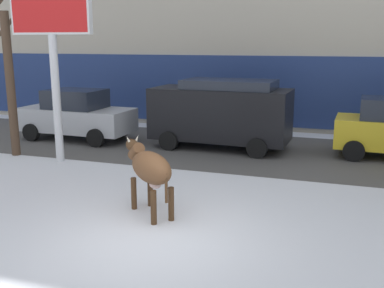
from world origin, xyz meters
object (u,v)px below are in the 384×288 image
(car_silver_sedan, at_px, (76,115))
(pedestrian_near_billboard, at_px, (274,113))
(cow_brown, at_px, (150,168))
(bare_tree_left_lot, at_px, (10,77))
(billboard, at_px, (51,14))
(car_black_van, at_px, (221,112))

(car_silver_sedan, relative_size, pedestrian_near_billboard, 2.47)
(cow_brown, xyz_separation_m, pedestrian_near_billboard, (1.27, 8.92, -0.11))
(bare_tree_left_lot, bearing_deg, cow_brown, -28.61)
(pedestrian_near_billboard, xyz_separation_m, bare_tree_left_lot, (-7.41, -5.57, 1.59))
(billboard, height_order, car_silver_sedan, billboard)
(car_silver_sedan, relative_size, car_black_van, 0.91)
(car_silver_sedan, xyz_separation_m, car_black_van, (5.43, 0.29, 0.33))
(cow_brown, bearing_deg, car_black_van, 91.20)
(cow_brown, height_order, bare_tree_left_lot, bare_tree_left_lot)
(billboard, distance_m, bare_tree_left_lot, 2.60)
(cow_brown, relative_size, pedestrian_near_billboard, 0.98)
(billboard, xyz_separation_m, pedestrian_near_billboard, (5.59, 5.83, -3.43))
(car_black_van, bearing_deg, pedestrian_near_billboard, 61.47)
(cow_brown, height_order, billboard, billboard)
(cow_brown, relative_size, car_black_van, 0.36)
(pedestrian_near_billboard, relative_size, bare_tree_left_lot, 0.35)
(cow_brown, bearing_deg, car_silver_sedan, 132.67)
(billboard, height_order, bare_tree_left_lot, billboard)
(car_silver_sedan, bearing_deg, car_black_van, 3.06)
(billboard, relative_size, car_silver_sedan, 1.30)
(bare_tree_left_lot, bearing_deg, billboard, -8.23)
(cow_brown, distance_m, bare_tree_left_lot, 7.15)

